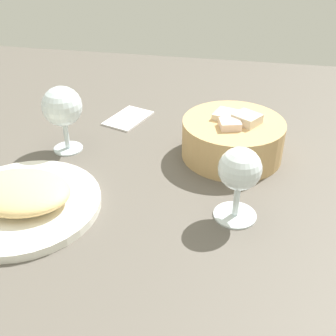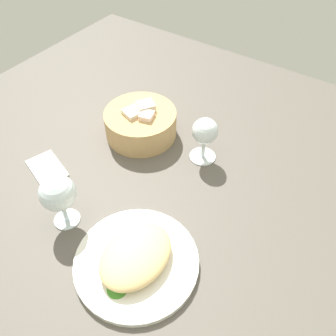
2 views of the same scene
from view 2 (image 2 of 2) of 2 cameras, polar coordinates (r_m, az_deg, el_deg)
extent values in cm
cube|color=#59534A|center=(84.32, -3.98, -4.00)|extent=(140.00, 140.00, 2.00)
cylinder|color=white|center=(72.36, -5.13, -14.95)|extent=(24.81, 24.81, 1.40)
ellipsoid|color=#ECC57F|center=(70.11, -5.27, -13.95)|extent=(16.51, 12.65, 3.74)
cone|color=#3E8829|center=(68.98, -8.31, -18.69)|extent=(3.94, 3.94, 1.16)
cylinder|color=tan|center=(95.23, -4.46, 7.20)|extent=(19.14, 19.14, 7.32)
cube|color=beige|center=(94.49, -3.60, 9.35)|extent=(5.93, 5.81, 4.46)
cube|color=beige|center=(93.61, -5.56, 8.16)|extent=(5.97, 5.65, 4.89)
cube|color=beige|center=(91.50, -3.44, 7.94)|extent=(4.39, 4.14, 3.65)
cylinder|color=silver|center=(91.04, 5.63, 1.96)|extent=(6.75, 6.75, 0.60)
cylinder|color=silver|center=(89.11, 5.76, 3.23)|extent=(1.00, 1.00, 4.97)
sphere|color=silver|center=(85.27, 6.04, 6.02)|extent=(6.50, 6.50, 6.50)
cylinder|color=silver|center=(81.06, -16.09, -7.95)|extent=(5.71, 5.71, 0.60)
cylinder|color=silver|center=(78.92, -16.50, -6.80)|extent=(1.00, 1.00, 4.89)
sphere|color=silver|center=(74.17, -17.50, -3.92)|extent=(7.61, 7.61, 7.61)
cube|color=white|center=(92.69, -19.12, 0.06)|extent=(10.17, 12.67, 0.80)
camera|label=1|loc=(0.66, 52.41, 8.44)|focal=44.62mm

